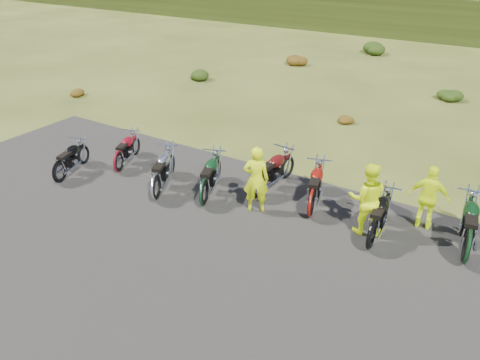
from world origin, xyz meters
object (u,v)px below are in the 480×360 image
Objects in this scene: motorcycle_0 at (62,183)px; person_middle at (256,180)px; motorcycle_7 at (462,263)px; motorcycle_3 at (157,200)px.

person_middle is (5.72, 1.70, 0.92)m from motorcycle_0.
motorcycle_0 is at bearing -11.43° from person_middle.
person_middle is at bearing 88.03° from motorcycle_7.
person_middle is (-5.09, -0.55, 0.92)m from motorcycle_7.
motorcycle_7 is at bearing -95.63° from motorcycle_0.
motorcycle_0 is at bearing 78.81° from motorcycle_3.
motorcycle_7 is 5.20m from person_middle.
motorcycle_0 is 0.87× the size of motorcycle_3.
motorcycle_0 is 1.05× the size of person_middle.
motorcycle_3 is 7.86m from motorcycle_7.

